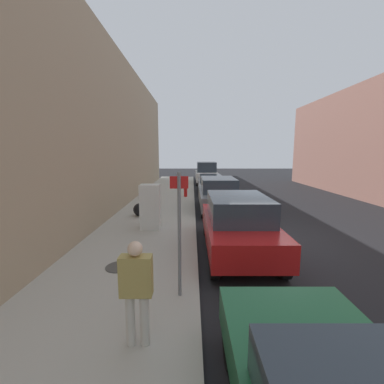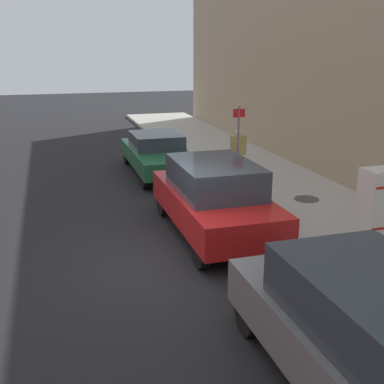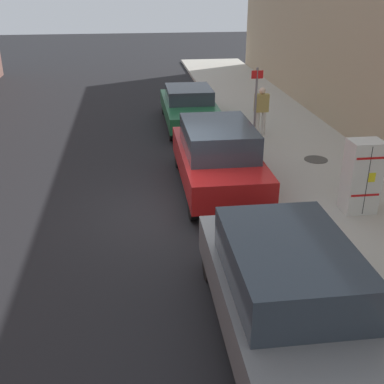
# 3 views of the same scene
# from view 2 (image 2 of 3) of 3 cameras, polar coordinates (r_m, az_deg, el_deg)

# --- Properties ---
(ground_plane) EXTENTS (80.00, 80.00, 0.00)m
(ground_plane) POSITION_cam_2_polar(r_m,az_deg,el_deg) (10.16, -2.22, -8.19)
(ground_plane) COLOR black
(sidewalk_slab) EXTENTS (3.82, 44.00, 0.15)m
(sidewalk_slab) POSITION_cam_2_polar(r_m,az_deg,el_deg) (11.95, 19.10, -4.84)
(sidewalk_slab) COLOR #B2ADA0
(sidewalk_slab) RESTS_ON ground
(discarded_refrigerator) EXTENTS (0.74, 0.59, 1.71)m
(discarded_refrigerator) POSITION_cam_2_polar(r_m,az_deg,el_deg) (10.97, 21.19, -1.80)
(discarded_refrigerator) COLOR silver
(discarded_refrigerator) RESTS_ON sidewalk_slab
(manhole_cover) EXTENTS (0.70, 0.70, 0.02)m
(manhole_cover) POSITION_cam_2_polar(r_m,az_deg,el_deg) (14.04, 13.42, -0.81)
(manhole_cover) COLOR #47443F
(manhole_cover) RESTS_ON sidewalk_slab
(street_sign_post) EXTENTS (0.36, 0.07, 2.54)m
(street_sign_post) POSITION_cam_2_polar(r_m,az_deg,el_deg) (14.13, 5.46, 5.61)
(street_sign_post) COLOR slate
(street_sign_post) RESTS_ON sidewalk_slab
(pedestrian_walking_far) EXTENTS (0.48, 0.22, 1.65)m
(pedestrian_walking_far) POSITION_cam_2_polar(r_m,az_deg,el_deg) (15.68, 5.50, 4.95)
(pedestrian_walking_far) COLOR beige
(pedestrian_walking_far) RESTS_ON sidewalk_slab
(parked_sedan_green) EXTENTS (1.89, 4.70, 1.39)m
(parked_sedan_green) POSITION_cam_2_polar(r_m,az_deg,el_deg) (17.02, -4.10, 4.63)
(parked_sedan_green) COLOR #1E6038
(parked_sedan_green) RESTS_ON ground
(parked_suv_red) EXTENTS (1.95, 4.57, 1.77)m
(parked_suv_red) POSITION_cam_2_polar(r_m,az_deg,el_deg) (11.29, 2.66, -0.63)
(parked_suv_red) COLOR red
(parked_suv_red) RESTS_ON ground
(parked_suv_gray) EXTENTS (1.98, 4.70, 1.72)m
(parked_suv_gray) POSITION_cam_2_polar(r_m,az_deg,el_deg) (6.52, 20.58, -15.89)
(parked_suv_gray) COLOR slate
(parked_suv_gray) RESTS_ON ground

